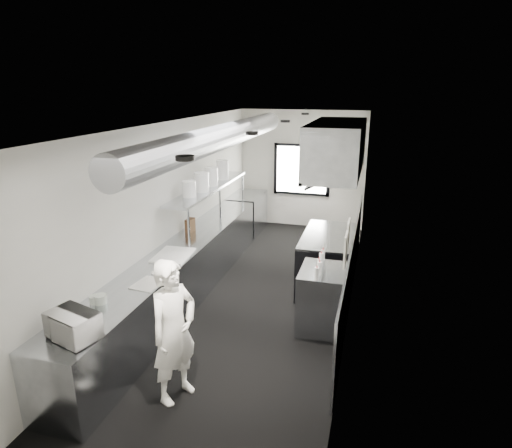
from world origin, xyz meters
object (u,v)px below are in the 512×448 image
Objects in this scene: microwave at (73,325)px; plate_stack_b at (202,182)px; knife_block at (190,225)px; squeeze_bottle_e at (323,255)px; plate_stack_a at (189,189)px; squeeze_bottle_d at (321,259)px; prep_counter at (180,275)px; far_work_table at (247,213)px; deli_tub_b at (95,299)px; squeeze_bottle_a at (317,274)px; pass_shelf at (210,188)px; small_plate at (158,273)px; deli_tub_a at (100,299)px; line_cook at (174,331)px; exhaust_hood at (336,148)px; squeeze_bottle_c at (319,265)px; bottle_station at (323,299)px; plate_stack_c at (211,176)px; range at (327,261)px; squeeze_bottle_b at (319,268)px; cutting_board at (173,255)px; plate_stack_d at (223,170)px.

plate_stack_b reaches higher than microwave.
squeeze_bottle_e is (2.40, -0.70, -0.03)m from knife_block.
plate_stack_a is 2.53m from squeeze_bottle_d.
prep_counter is at bearing 107.86° from microwave.
far_work_table is 5.61m from deli_tub_b.
squeeze_bottle_a is at bearing 59.57° from microwave.
squeeze_bottle_d is at bearing -90.17° from squeeze_bottle_e.
pass_shelf is 17.70× the size of squeeze_bottle_e.
small_plate is at bearing -85.66° from plate_stack_b.
squeeze_bottle_d is (2.34, 1.83, 0.04)m from deli_tub_a.
deli_tub_b is at bearing -107.03° from small_plate.
line_cook is at bearing -11.57° from deli_tub_a.
squeeze_bottle_c is at bearing -90.87° from exhaust_hood.
bottle_station is 3.21m from plate_stack_c.
range is 1.67m from squeeze_bottle_b.
microwave is 0.71× the size of cutting_board.
cutting_board is 2.85× the size of knife_block.
deli_tub_a is at bearing 11.62° from deli_tub_b.
knife_block is at bearing -117.70° from plate_stack_b.
squeeze_bottle_a is at bearing -43.10° from plate_stack_c.
cutting_board is at bearing 97.03° from small_plate.
plate_stack_b reaches higher than prep_counter.
plate_stack_c reaches higher than plate_stack_a.
microwave reaches higher than far_work_table.
plate_stack_c is 1.97× the size of squeeze_bottle_a.
pass_shelf is at bearing 142.86° from squeeze_bottle_c.
prep_counter is 1.96m from deli_tub_b.
plate_stack_a reaches higher than deli_tub_a.
squeeze_bottle_c is 0.94× the size of squeeze_bottle_e.
prep_counter is at bearing -88.60° from plate_stack_b.
small_plate is 1.80m from plate_stack_a.
microwave is 2.98m from squeeze_bottle_a.
squeeze_bottle_e reaches higher than bottle_station.
range is at bearing 12.72° from plate_stack_a.
deli_tub_a is (-0.11, -5.58, 0.50)m from far_work_table.
plate_stack_c reaches higher than squeeze_bottle_b.
line_cook is 9.67× the size of squeeze_bottle_e.
plate_stack_b is (0.05, 0.41, 0.03)m from plate_stack_a.
knife_block is at bearing 150.08° from squeeze_bottle_a.
plate_stack_c is 2.79m from squeeze_bottle_e.
knife_block is (-2.41, -0.36, -1.37)m from exhaust_hood.
far_work_table is (-2.30, 3.90, 0.00)m from bottle_station.
plate_stack_d is (-0.15, 3.08, 0.85)m from small_plate.
far_work_table is at bearing 88.49° from plate_stack_a.
squeeze_bottle_d is at bearing -59.18° from far_work_table.
bottle_station is 0.75× the size of far_work_table.
squeeze_bottle_a is 0.16m from squeeze_bottle_b.
deli_tub_b is 0.37× the size of plate_stack_c.
plate_stack_b is (0.08, 2.98, 0.78)m from deli_tub_a.
exhaust_hood is 14.81× the size of deli_tub_a.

